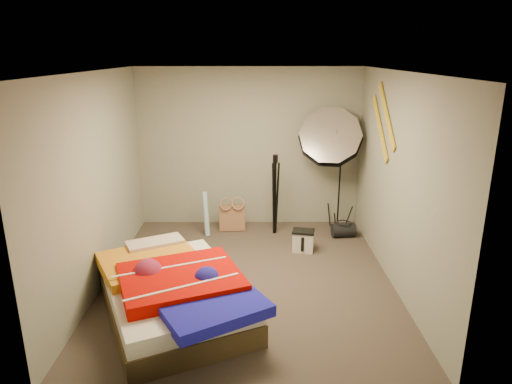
{
  "coord_description": "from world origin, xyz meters",
  "views": [
    {
      "loc": [
        0.06,
        -5.1,
        2.7
      ],
      "look_at": [
        0.1,
        0.6,
        0.95
      ],
      "focal_mm": 32.0,
      "sensor_mm": 36.0,
      "label": 1
    }
  ],
  "objects_px": {
    "wrapping_roll": "(206,214)",
    "photo_umbrella": "(331,139)",
    "duffel_bag": "(343,230)",
    "bed": "(174,292)",
    "camera_case": "(303,241)",
    "tote_bag": "(232,218)",
    "camera_tripod": "(275,189)"
  },
  "relations": [
    {
      "from": "camera_tripod",
      "to": "bed",
      "type": "bearing_deg",
      "value": -116.72
    },
    {
      "from": "duffel_bag",
      "to": "bed",
      "type": "relative_size",
      "value": 0.15
    },
    {
      "from": "tote_bag",
      "to": "bed",
      "type": "xyz_separation_m",
      "value": [
        -0.5,
        -2.46,
        0.07
      ]
    },
    {
      "from": "duffel_bag",
      "to": "wrapping_roll",
      "type": "bearing_deg",
      "value": 171.01
    },
    {
      "from": "wrapping_roll",
      "to": "photo_umbrella",
      "type": "bearing_deg",
      "value": 6.79
    },
    {
      "from": "camera_case",
      "to": "wrapping_roll",
      "type": "bearing_deg",
      "value": 167.87
    },
    {
      "from": "bed",
      "to": "photo_umbrella",
      "type": "height_order",
      "value": "photo_umbrella"
    },
    {
      "from": "wrapping_roll",
      "to": "camera_case",
      "type": "xyz_separation_m",
      "value": [
        1.43,
        -0.61,
        -0.2
      ]
    },
    {
      "from": "photo_umbrella",
      "to": "camera_tripod",
      "type": "bearing_deg",
      "value": -169.36
    },
    {
      "from": "tote_bag",
      "to": "wrapping_roll",
      "type": "distance_m",
      "value": 0.46
    },
    {
      "from": "tote_bag",
      "to": "camera_tripod",
      "type": "relative_size",
      "value": 0.33
    },
    {
      "from": "photo_umbrella",
      "to": "camera_case",
      "type": "bearing_deg",
      "value": -118.88
    },
    {
      "from": "photo_umbrella",
      "to": "wrapping_roll",
      "type": "bearing_deg",
      "value": -173.21
    },
    {
      "from": "camera_case",
      "to": "camera_tripod",
      "type": "relative_size",
      "value": 0.23
    },
    {
      "from": "bed",
      "to": "duffel_bag",
      "type": "bearing_deg",
      "value": 44.34
    },
    {
      "from": "wrapping_roll",
      "to": "bed",
      "type": "height_order",
      "value": "wrapping_roll"
    },
    {
      "from": "tote_bag",
      "to": "photo_umbrella",
      "type": "height_order",
      "value": "photo_umbrella"
    },
    {
      "from": "camera_case",
      "to": "duffel_bag",
      "type": "distance_m",
      "value": 0.85
    },
    {
      "from": "wrapping_roll",
      "to": "duffel_bag",
      "type": "xyz_separation_m",
      "value": [
        2.1,
        -0.1,
        -0.23
      ]
    },
    {
      "from": "camera_case",
      "to": "bed",
      "type": "xyz_separation_m",
      "value": [
        -1.54,
        -1.65,
        0.13
      ]
    },
    {
      "from": "camera_case",
      "to": "photo_umbrella",
      "type": "distance_m",
      "value": 1.62
    },
    {
      "from": "bed",
      "to": "photo_umbrella",
      "type": "distance_m",
      "value": 3.4
    },
    {
      "from": "photo_umbrella",
      "to": "camera_tripod",
      "type": "height_order",
      "value": "photo_umbrella"
    },
    {
      "from": "duffel_bag",
      "to": "photo_umbrella",
      "type": "distance_m",
      "value": 1.41
    },
    {
      "from": "tote_bag",
      "to": "camera_case",
      "type": "relative_size",
      "value": 1.41
    },
    {
      "from": "tote_bag",
      "to": "camera_case",
      "type": "bearing_deg",
      "value": -43.34
    },
    {
      "from": "camera_case",
      "to": "tote_bag",
      "type": "bearing_deg",
      "value": 152.99
    },
    {
      "from": "camera_case",
      "to": "camera_tripod",
      "type": "distance_m",
      "value": 0.96
    },
    {
      "from": "camera_case",
      "to": "camera_tripod",
      "type": "bearing_deg",
      "value": 129.78
    },
    {
      "from": "duffel_bag",
      "to": "camera_tripod",
      "type": "relative_size",
      "value": 0.28
    },
    {
      "from": "tote_bag",
      "to": "camera_tripod",
      "type": "bearing_deg",
      "value": -16.71
    },
    {
      "from": "wrapping_roll",
      "to": "photo_umbrella",
      "type": "xyz_separation_m",
      "value": [
        1.89,
        0.22,
        1.12
      ]
    }
  ]
}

